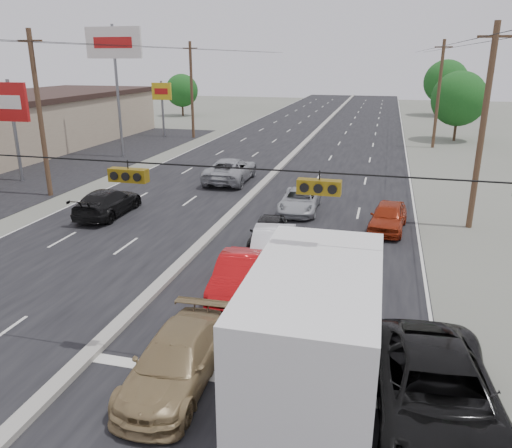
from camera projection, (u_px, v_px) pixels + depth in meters
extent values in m
plane|color=#606356|center=(98.00, 348.00, 15.13)|extent=(200.00, 200.00, 0.00)
cube|color=black|center=(288.00, 161.00, 42.67)|extent=(20.00, 160.00, 0.02)
cube|color=gray|center=(288.00, 159.00, 42.64)|extent=(0.50, 160.00, 0.20)
cube|color=black|center=(79.00, 162.00, 42.12)|extent=(10.00, 42.00, 0.02)
cylinder|color=#422D1E|center=(40.00, 116.00, 30.28)|extent=(0.30, 0.30, 10.00)
cube|color=#422D1E|center=(30.00, 41.00, 28.92)|extent=(1.60, 0.12, 0.12)
cylinder|color=#422D1E|center=(192.00, 91.00, 53.24)|extent=(0.30, 0.30, 10.00)
cube|color=#422D1E|center=(190.00, 48.00, 51.87)|extent=(1.60, 0.12, 0.12)
cylinder|color=#422D1E|center=(482.00, 130.00, 24.34)|extent=(0.30, 0.30, 10.00)
cube|color=#422D1E|center=(496.00, 36.00, 22.98)|extent=(1.60, 0.12, 0.12)
cylinder|color=#422D1E|center=(438.00, 95.00, 47.30)|extent=(0.30, 0.30, 10.00)
cube|color=#422D1E|center=(444.00, 47.00, 45.93)|extent=(1.60, 0.12, 0.12)
cylinder|color=black|center=(77.00, 159.00, 13.29)|extent=(25.00, 0.04, 0.04)
cube|color=#72590C|center=(129.00, 175.00, 13.04)|extent=(1.05, 0.30, 0.35)
cube|color=#72590C|center=(319.00, 187.00, 11.85)|extent=(1.05, 0.30, 0.35)
cylinder|color=slate|center=(15.00, 132.00, 34.58)|extent=(0.24, 0.24, 7.00)
cube|color=#B21414|center=(11.00, 102.00, 33.95)|extent=(2.60, 0.25, 2.60)
cylinder|color=slate|center=(118.00, 93.00, 42.54)|extent=(0.24, 0.24, 11.00)
cube|color=silver|center=(113.00, 43.00, 41.25)|extent=(5.00, 0.25, 2.50)
cylinder|color=slate|center=(163.00, 109.00, 54.70)|extent=(0.24, 0.24, 6.00)
cube|color=gold|center=(162.00, 91.00, 54.10)|extent=(2.20, 0.25, 1.80)
cylinder|color=#382619|center=(183.00, 109.00, 75.10)|extent=(0.28, 0.28, 2.16)
sphere|color=#124616|center=(182.00, 90.00, 74.26)|extent=(4.80, 4.80, 4.80)
cylinder|color=#382619|center=(455.00, 129.00, 52.48)|extent=(0.28, 0.28, 2.52)
sphere|color=#124616|center=(459.00, 99.00, 51.50)|extent=(5.60, 5.60, 5.60)
cylinder|color=#382619|center=(443.00, 106.00, 75.14)|extent=(0.28, 0.28, 2.88)
sphere|color=#124616|center=(446.00, 82.00, 74.02)|extent=(6.40, 6.40, 6.40)
cube|color=black|center=(315.00, 384.00, 12.65)|extent=(2.64, 7.87, 0.28)
cube|color=white|center=(313.00, 336.00, 11.22)|extent=(2.85, 5.63, 3.14)
cube|color=white|center=(329.00, 301.00, 15.00)|extent=(2.71, 2.15, 2.02)
cylinder|color=black|center=(288.00, 327.00, 15.30)|extent=(0.34, 1.01, 1.01)
cylinder|color=black|center=(366.00, 337.00, 14.76)|extent=(0.34, 1.01, 1.01)
cylinder|color=black|center=(245.00, 445.00, 10.66)|extent=(0.34, 1.01, 1.01)
imported|color=olive|center=(176.00, 361.00, 13.25)|extent=(2.10, 4.88, 1.40)
imported|color=#B00A0D|center=(238.00, 275.00, 18.58)|extent=(1.71, 4.26, 1.38)
imported|color=black|center=(438.00, 396.00, 11.65)|extent=(3.38, 6.41, 1.72)
imported|color=black|center=(268.00, 232.00, 23.17)|extent=(1.81, 3.93, 1.30)
imported|color=white|center=(273.00, 249.00, 20.73)|extent=(2.28, 4.98, 1.58)
imported|color=#9DA0A4|center=(300.00, 201.00, 28.35)|extent=(2.24, 4.60, 1.26)
imported|color=maroon|center=(388.00, 217.00, 25.26)|extent=(2.10, 4.30, 1.41)
imported|color=black|center=(108.00, 202.00, 27.65)|extent=(2.20, 5.14, 1.48)
imported|color=#96989D|center=(231.00, 170.00, 35.22)|extent=(2.87, 6.01, 1.65)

